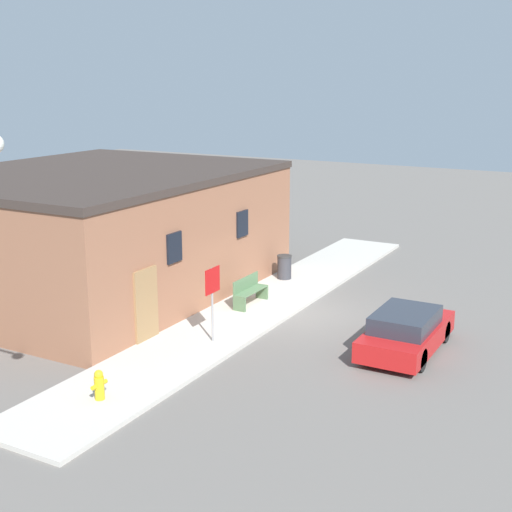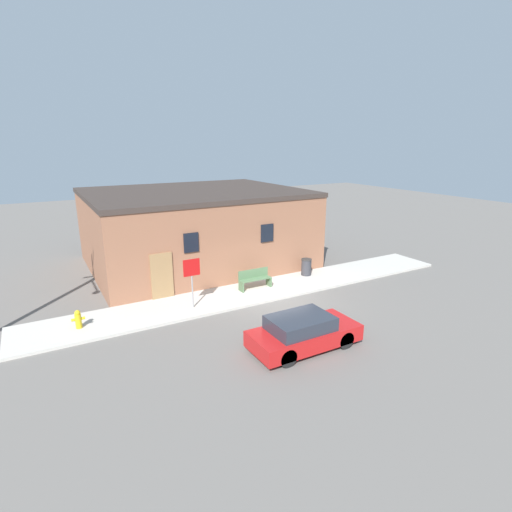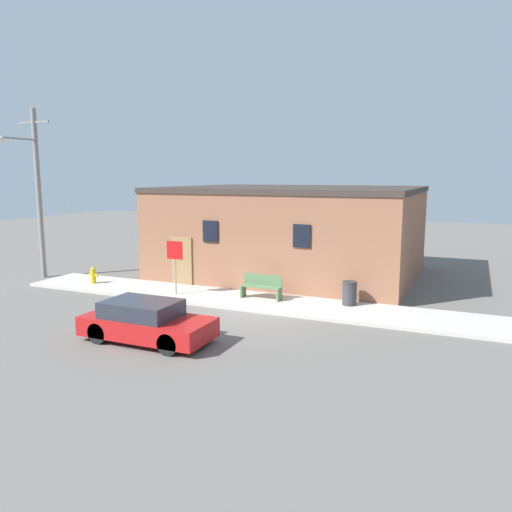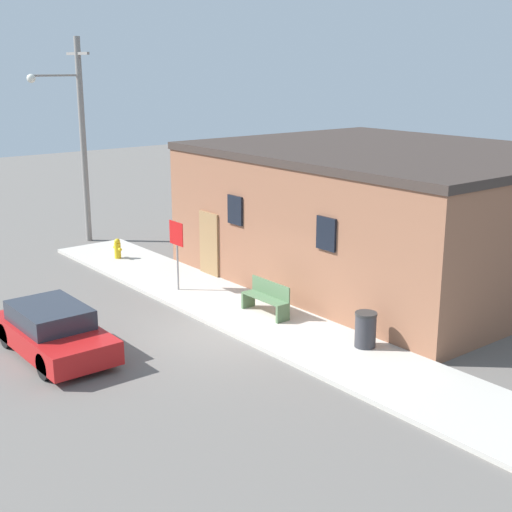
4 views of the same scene
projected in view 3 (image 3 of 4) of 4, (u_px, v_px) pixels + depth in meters
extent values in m
plane|color=#66605B|center=(248.00, 312.00, 17.81)|extent=(80.00, 80.00, 0.00)
cube|color=#BCB7AD|center=(263.00, 302.00, 19.00)|extent=(21.24, 2.65, 0.12)
cube|color=#8E5B42|center=(293.00, 233.00, 24.50)|extent=(11.52, 9.41, 4.05)
cube|color=#382D28|center=(294.00, 189.00, 24.16)|extent=(11.62, 9.51, 0.24)
cube|color=black|center=(211.00, 231.00, 20.94)|extent=(0.70, 0.08, 0.90)
cube|color=black|center=(302.00, 236.00, 19.34)|extent=(0.70, 0.08, 0.90)
cube|color=#937047|center=(182.00, 262.00, 21.74)|extent=(1.00, 0.08, 2.20)
cylinder|color=gold|center=(93.00, 277.00, 22.02)|extent=(0.23, 0.23, 0.56)
sphere|color=gold|center=(93.00, 269.00, 21.96)|extent=(0.21, 0.21, 0.21)
cylinder|color=gold|center=(90.00, 275.00, 22.08)|extent=(0.13, 0.10, 0.10)
cylinder|color=gold|center=(96.00, 275.00, 21.93)|extent=(0.13, 0.10, 0.10)
cylinder|color=gray|center=(175.00, 268.00, 19.86)|extent=(0.06, 0.06, 2.15)
cube|color=red|center=(175.00, 250.00, 19.73)|extent=(0.72, 0.02, 0.72)
cube|color=#4C6B47|center=(243.00, 291.00, 19.54)|extent=(0.08, 0.44, 0.46)
cube|color=#4C6B47|center=(279.00, 295.00, 18.94)|extent=(0.08, 0.44, 0.46)
cube|color=#4C6B47|center=(261.00, 287.00, 19.20)|extent=(1.60, 0.44, 0.04)
cube|color=#4C6B47|center=(263.00, 280.00, 19.34)|extent=(1.60, 0.04, 0.43)
cylinder|color=#333338|center=(349.00, 294.00, 18.29)|extent=(0.52, 0.52, 0.82)
cylinder|color=#2D2D2D|center=(350.00, 282.00, 18.22)|extent=(0.55, 0.55, 0.06)
cylinder|color=gray|center=(39.00, 195.00, 23.39)|extent=(0.24, 0.24, 7.87)
cylinder|color=gray|center=(18.00, 138.00, 22.14)|extent=(0.08, 1.87, 0.08)
sphere|color=silver|center=(0.00, 139.00, 21.31)|extent=(0.32, 0.32, 0.32)
cube|color=gray|center=(34.00, 122.00, 22.86)|extent=(1.80, 0.10, 0.10)
cylinder|color=black|center=(196.00, 329.00, 14.85)|extent=(0.62, 0.20, 0.62)
cylinder|color=black|center=(168.00, 344.00, 13.49)|extent=(0.62, 0.20, 0.62)
cylinder|color=black|center=(131.00, 320.00, 15.81)|extent=(0.62, 0.20, 0.62)
cylinder|color=black|center=(98.00, 333.00, 14.45)|extent=(0.62, 0.20, 0.62)
cube|color=red|center=(148.00, 326.00, 14.63)|extent=(3.89, 1.70, 0.56)
cube|color=#282D38|center=(142.00, 309.00, 14.62)|extent=(2.14, 1.50, 0.47)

